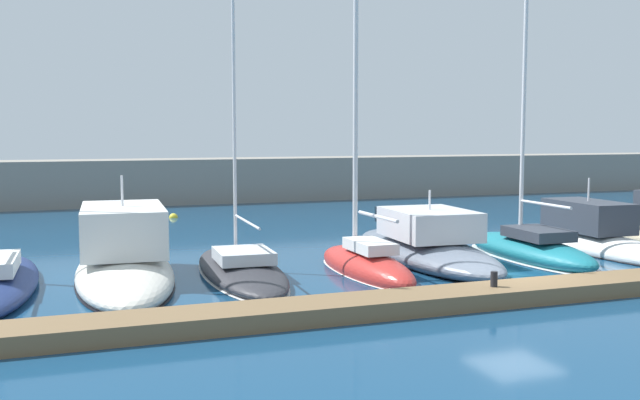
# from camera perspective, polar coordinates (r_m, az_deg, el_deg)

# --- Properties ---
(ground_plane) EXTENTS (120.00, 120.00, 0.00)m
(ground_plane) POSITION_cam_1_polar(r_m,az_deg,el_deg) (23.31, 15.31, -6.79)
(ground_plane) COLOR navy
(dock_pier) EXTENTS (37.47, 1.61, 0.47)m
(dock_pier) POSITION_cam_1_polar(r_m,az_deg,el_deg) (22.10, 17.54, -6.89)
(dock_pier) COLOR brown
(dock_pier) RESTS_ON ground_plane
(breakwater_seawall) EXTENTS (108.00, 3.75, 3.04)m
(breakwater_seawall) POSITION_cam_1_polar(r_m,az_deg,el_deg) (51.32, -4.85, 1.67)
(breakwater_seawall) COLOR gray
(breakwater_seawall) RESTS_ON ground_plane
(motorboat_ivory_second) EXTENTS (3.68, 10.37, 3.87)m
(motorboat_ivory_second) POSITION_cam_1_polar(r_m,az_deg,el_deg) (24.64, -15.38, -4.59)
(motorboat_ivory_second) COLOR silver
(motorboat_ivory_second) RESTS_ON ground_plane
(sailboat_charcoal_third) EXTENTS (2.88, 8.96, 15.10)m
(sailboat_charcoal_third) POSITION_cam_1_polar(r_m,az_deg,el_deg) (24.48, -6.35, -5.40)
(sailboat_charcoal_third) COLOR #2D2D33
(sailboat_charcoal_third) RESTS_ON ground_plane
(sailboat_red_fourth) EXTENTS (1.93, 6.64, 13.70)m
(sailboat_red_fourth) POSITION_cam_1_polar(r_m,az_deg,el_deg) (24.71, 3.67, -5.02)
(sailboat_red_fourth) COLOR #B72D28
(sailboat_red_fourth) RESTS_ON ground_plane
(motorboat_slate_fifth) EXTENTS (3.72, 10.48, 2.97)m
(motorboat_slate_fifth) POSITION_cam_1_polar(r_m,az_deg,el_deg) (27.39, 8.37, -3.57)
(motorboat_slate_fifth) COLOR slate
(motorboat_slate_fifth) RESTS_ON ground_plane
(sailboat_teal_sixth) EXTENTS (2.45, 7.63, 13.40)m
(sailboat_teal_sixth) POSITION_cam_1_polar(r_m,az_deg,el_deg) (28.67, 16.38, -3.67)
(sailboat_teal_sixth) COLOR #19707F
(sailboat_teal_sixth) RESTS_ON ground_plane
(motorboat_white_seventh) EXTENTS (2.71, 9.39, 3.40)m
(motorboat_white_seventh) POSITION_cam_1_polar(r_m,az_deg,el_deg) (31.61, 20.92, -2.88)
(motorboat_white_seventh) COLOR white
(motorboat_white_seventh) RESTS_ON ground_plane
(mooring_buoy_red) EXTENTS (0.55, 0.55, 0.55)m
(mooring_buoy_red) POSITION_cam_1_polar(r_m,az_deg,el_deg) (35.81, -12.68, -2.51)
(mooring_buoy_red) COLOR red
(mooring_buoy_red) RESTS_ON ground_plane
(mooring_buoy_yellow) EXTENTS (0.51, 0.51, 0.51)m
(mooring_buoy_yellow) POSITION_cam_1_polar(r_m,az_deg,el_deg) (41.63, -11.63, -1.40)
(mooring_buoy_yellow) COLOR yellow
(mooring_buoy_yellow) RESTS_ON ground_plane
(dock_bollard) EXTENTS (0.20, 0.20, 0.44)m
(dock_bollard) POSITION_cam_1_polar(r_m,az_deg,el_deg) (21.00, 13.73, -6.15)
(dock_bollard) COLOR black
(dock_bollard) RESTS_ON dock_pier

